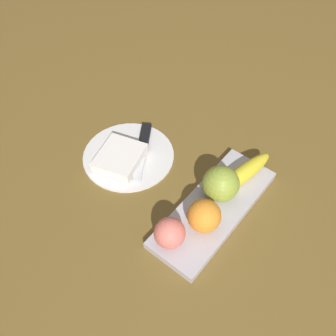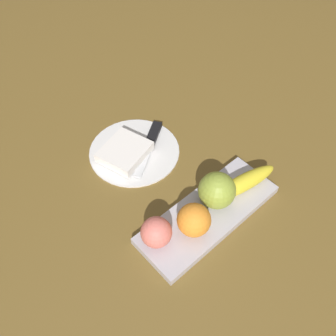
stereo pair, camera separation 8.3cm
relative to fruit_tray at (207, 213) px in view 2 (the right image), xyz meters
The scene contains 9 objects.
ground_plane 0.02m from the fruit_tray, 13.92° to the left, with size 2.40×2.40×0.00m, color brown.
fruit_tray is the anchor object (origin of this frame).
apple 0.06m from the fruit_tray, behind, with size 0.08×0.08×0.08m, color #8FA338.
banana 0.10m from the fruit_tray, behind, with size 0.17×0.04×0.04m, color yellow.
orange_near_apple 0.07m from the fruit_tray, 12.29° to the left, with size 0.07×0.07×0.07m, color orange.
peach 0.13m from the fruit_tray, ahead, with size 0.06×0.06×0.06m, color #E77266.
dinner_plate 0.25m from the fruit_tray, 90.00° to the right, with size 0.22×0.22×0.01m, color white.
folded_napkin 0.25m from the fruit_tray, 83.62° to the right, with size 0.11×0.10×0.02m, color white.
knife 0.25m from the fruit_tray, 101.65° to the right, with size 0.16×0.12×0.01m.
Camera 2 is at (0.34, 0.26, 0.69)m, focal length 39.95 mm.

